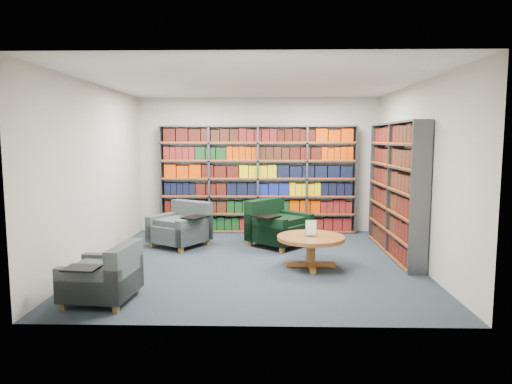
{
  "coord_description": "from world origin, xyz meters",
  "views": [
    {
      "loc": [
        0.18,
        -7.05,
        1.94
      ],
      "look_at": [
        0.0,
        0.6,
        1.05
      ],
      "focal_mm": 32.0,
      "sensor_mm": 36.0,
      "label": 1
    }
  ],
  "objects_px": {
    "chair_teal_left": "(183,228)",
    "chair_teal_front": "(107,279)",
    "coffee_table": "(311,242)",
    "chair_green_right": "(275,227)"
  },
  "relations": [
    {
      "from": "chair_teal_left",
      "to": "chair_teal_front",
      "type": "relative_size",
      "value": 1.27
    },
    {
      "from": "chair_teal_left",
      "to": "coffee_table",
      "type": "height_order",
      "value": "chair_teal_left"
    },
    {
      "from": "chair_green_right",
      "to": "chair_teal_front",
      "type": "relative_size",
      "value": 1.36
    },
    {
      "from": "chair_green_right",
      "to": "chair_teal_front",
      "type": "distance_m",
      "value": 3.64
    },
    {
      "from": "chair_green_right",
      "to": "coffee_table",
      "type": "bearing_deg",
      "value": -70.83
    },
    {
      "from": "coffee_table",
      "to": "chair_teal_front",
      "type": "bearing_deg",
      "value": -149.21
    },
    {
      "from": "chair_teal_left",
      "to": "chair_teal_front",
      "type": "bearing_deg",
      "value": -97.11
    },
    {
      "from": "chair_teal_left",
      "to": "coffee_table",
      "type": "xyz_separation_m",
      "value": [
        2.21,
        -1.42,
        0.07
      ]
    },
    {
      "from": "chair_green_right",
      "to": "chair_teal_front",
      "type": "xyz_separation_m",
      "value": [
        -2.07,
        -3.0,
        -0.05
      ]
    },
    {
      "from": "chair_teal_front",
      "to": "coffee_table",
      "type": "relative_size",
      "value": 0.92
    }
  ]
}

